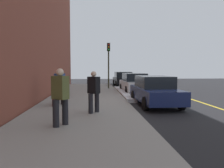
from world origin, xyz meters
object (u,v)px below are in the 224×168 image
Objects in this scene: pedestrian_olive_coat at (60,95)px; pedestrian_black_coat at (94,91)px; parked_car_black at (123,79)px; rolling_suitcase at (55,101)px; traffic_light_pole at (109,57)px; pedestrian_blue_coat at (60,85)px; parked_car_white at (135,83)px; parked_car_navy at (155,91)px.

pedestrian_olive_coat is 2.22m from pedestrian_black_coat.
parked_car_black is at bearing 166.41° from pedestrian_olive_coat.
rolling_suitcase is at bearing -20.57° from parked_car_black.
parked_car_black is 2.58× the size of pedestrian_olive_coat.
traffic_light_pole reaches higher than pedestrian_olive_coat.
pedestrian_olive_coat is at bearing -10.00° from traffic_light_pole.
pedestrian_blue_coat reaches higher than pedestrian_black_coat.
parked_car_white is at bearing 38.87° from traffic_light_pole.
pedestrian_blue_coat reaches higher than parked_car_black.
traffic_light_pole is at bearing -141.13° from parked_car_white.
parked_car_navy is 2.50× the size of pedestrian_olive_coat.
rolling_suitcase is (0.73, -4.97, -0.35)m from parked_car_navy.
parked_car_white is 5.16× the size of rolling_suitcase.
parked_car_white is at bearing 1.26° from parked_car_black.
traffic_light_pole is at bearing -167.04° from parked_car_navy.
pedestrian_black_coat is (-1.98, 1.01, -0.06)m from pedestrian_olive_coat.
pedestrian_blue_coat reaches higher than parked_car_white.
parked_car_navy is 1.13× the size of traffic_light_pole.
parked_car_black is 1.16× the size of traffic_light_pole.
parked_car_black is at bearing -179.31° from parked_car_navy.
pedestrian_black_coat is at bearing 36.28° from pedestrian_blue_coat.
pedestrian_blue_coat is 9.11m from traffic_light_pole.
pedestrian_blue_coat is (12.30, -4.67, 0.32)m from parked_car_black.
rolling_suitcase is at bearing -81.68° from parked_car_navy.
pedestrian_black_coat is 0.42× the size of traffic_light_pole.
parked_car_white is 1.01× the size of parked_car_navy.
parked_car_white is 11.17m from pedestrian_olive_coat.
traffic_light_pole reaches higher than pedestrian_blue_coat.
traffic_light_pole is (-8.46, 2.91, 1.76)m from pedestrian_blue_coat.
traffic_light_pole is (-2.35, -1.89, 2.08)m from parked_car_white.
pedestrian_blue_coat is at bearing -19.00° from traffic_light_pole.
parked_car_navy is (12.12, 0.15, -0.00)m from parked_car_black.
rolling_suitcase is at bearing -133.57° from pedestrian_black_coat.
rolling_suitcase is (9.00, -3.06, -2.43)m from traffic_light_pole.
pedestrian_blue_coat is (6.10, -4.81, 0.32)m from parked_car_white.
pedestrian_olive_coat reaches higher than rolling_suitcase.
parked_car_black is at bearing -178.74° from parked_car_white.
traffic_light_pole is (-10.74, 1.23, 1.80)m from pedestrian_black_coat.
traffic_light_pole is at bearing 161.00° from pedestrian_blue_coat.
parked_car_white is 5.93m from parked_car_navy.
pedestrian_black_coat is 1.91× the size of rolling_suitcase.
traffic_light_pole reaches higher than parked_car_black.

